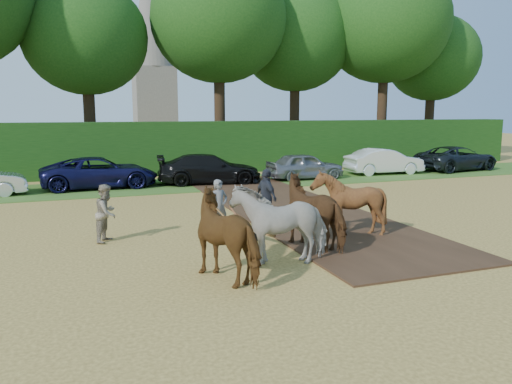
# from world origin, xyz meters

# --- Properties ---
(ground) EXTENTS (120.00, 120.00, 0.00)m
(ground) POSITION_xyz_m (0.00, 0.00, 0.00)
(ground) COLOR gold
(ground) RESTS_ON ground
(earth_strip) EXTENTS (4.50, 17.00, 0.05)m
(earth_strip) POSITION_xyz_m (1.50, 7.00, 0.03)
(earth_strip) COLOR #472D1C
(earth_strip) RESTS_ON ground
(grass_verge) EXTENTS (50.00, 5.00, 0.03)m
(grass_verge) POSITION_xyz_m (0.00, 14.00, 0.01)
(grass_verge) COLOR #38601E
(grass_verge) RESTS_ON ground
(hedgerow) EXTENTS (46.00, 1.60, 3.00)m
(hedgerow) POSITION_xyz_m (0.00, 18.50, 1.50)
(hedgerow) COLOR #14380F
(hedgerow) RESTS_ON ground
(spectator_near) EXTENTS (0.92, 0.99, 1.62)m
(spectator_near) POSITION_xyz_m (-5.27, 4.14, 0.81)
(spectator_near) COLOR tan
(spectator_near) RESTS_ON ground
(spectator_far) EXTENTS (0.64, 1.13, 1.82)m
(spectator_far) POSITION_xyz_m (-0.39, 4.43, 0.91)
(spectator_far) COLOR #262A33
(spectator_far) RESTS_ON ground
(plough_team) EXTENTS (6.35, 5.57, 1.93)m
(plough_team) POSITION_xyz_m (-0.77, 1.29, 0.96)
(plough_team) COLOR brown
(plough_team) RESTS_ON ground
(parked_cars) EXTENTS (35.96, 3.22, 1.49)m
(parked_cars) POSITION_xyz_m (1.88, 14.11, 0.73)
(parked_cars) COLOR silver
(parked_cars) RESTS_ON ground
(treeline) EXTENTS (48.70, 10.60, 14.21)m
(treeline) POSITION_xyz_m (-1.69, 21.69, 8.97)
(treeline) COLOR #382616
(treeline) RESTS_ON ground
(church) EXTENTS (5.20, 5.20, 27.00)m
(church) POSITION_xyz_m (4.00, 55.00, 13.73)
(church) COLOR slate
(church) RESTS_ON ground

